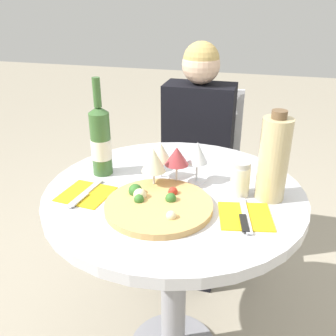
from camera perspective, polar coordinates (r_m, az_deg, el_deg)
The scene contains 13 objects.
dining_table at distance 1.32m, azimuth 0.93°, elevation -9.03°, with size 0.85×0.85×0.77m.
chair_behind_diner at distance 2.04m, azimuth 4.75°, elevation -1.59°, with size 0.40×0.40×0.91m.
seated_diner at distance 1.88m, azimuth 4.05°, elevation -1.27°, with size 0.34×0.39×1.16m.
pizza_large at distance 1.13m, azimuth -1.66°, elevation -5.57°, with size 0.33×0.33×0.05m.
wine_bottle at distance 1.32m, azimuth -10.22°, elevation 4.13°, with size 0.07×0.07×0.34m.
tall_carafe at distance 1.18m, azimuth 15.80°, elevation 1.36°, with size 0.09×0.09×0.28m.
sugar_shaker at distance 1.20m, azimuth 10.97°, elevation -1.60°, with size 0.06×0.06×0.12m.
wine_glass_back_right at distance 1.24m, azimuth 4.50°, elevation 2.24°, with size 0.07×0.07×0.15m.
wine_glass_center at distance 1.22m, azimuth 1.20°, elevation 1.72°, with size 0.08×0.08×0.14m.
wine_glass_front_left at distance 1.19m, azimuth -2.23°, elevation 1.18°, with size 0.08×0.08×0.15m.
wine_glass_back_left at distance 1.28m, azimuth -1.07°, elevation 2.28°, with size 0.07×0.07×0.13m.
place_setting_left at distance 1.23m, azimuth -12.47°, elevation -3.89°, with size 0.17×0.19×0.01m.
place_setting_right at distance 1.11m, azimuth 11.69°, elevation -7.23°, with size 0.18×0.19×0.01m.
Camera 1 is at (0.26, -1.06, 1.36)m, focal length 40.00 mm.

